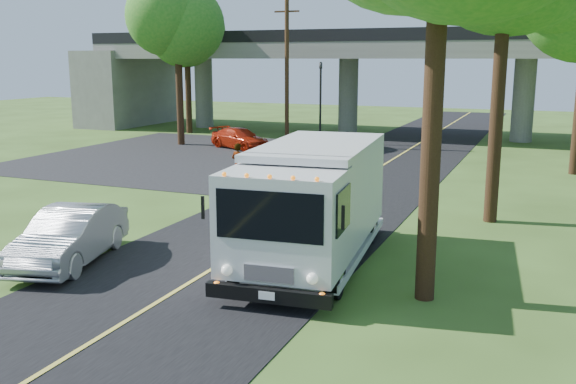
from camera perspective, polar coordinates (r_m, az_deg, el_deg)
The scene contains 13 objects.
ground at distance 16.23m, azimuth -8.31°, elevation -7.81°, with size 120.00×120.00×0.00m, color #334C1B.
road at distance 25.00m, azimuth 3.44°, elevation -0.71°, with size 7.00×90.00×0.02m, color black.
parking_lot at distance 36.79m, azimuth -8.77°, elevation 3.20°, with size 16.00×18.00×0.01m, color black.
lane_line at distance 24.99m, azimuth 3.45°, elevation -0.67°, with size 0.12×90.00×0.01m, color gold.
overpass at distance 45.78m, azimuth 12.73°, elevation 10.43°, with size 54.00×10.00×7.30m.
traffic_signal at distance 41.55m, azimuth 2.90°, elevation 8.72°, with size 0.18×0.22×5.20m.
utility_pole at distance 40.17m, azimuth -0.10°, elevation 10.62°, with size 1.60×0.26×9.00m.
tree_left_lot at distance 41.20m, azimuth -9.72°, elevation 15.09°, with size 5.60×5.50×10.50m.
tree_left_far at distance 47.85m, azimuth -8.91°, elevation 14.09°, with size 5.26×5.16×9.89m.
step_van at distance 16.95m, azimuth 2.14°, elevation -0.78°, with size 3.52×7.80×3.17m.
red_sedan at distance 39.40m, azimuth -4.30°, elevation 4.77°, with size 1.74×4.28×1.24m, color #A71F0A.
silver_sedan at distance 18.20m, azimuth -18.81°, elevation -3.72°, with size 1.57×4.50×1.48m, color gray.
pedestrian at distance 27.94m, azimuth -4.43°, elevation 2.49°, with size 0.67×0.44×1.83m, color gray.
Camera 1 is at (7.93, -13.08, 5.41)m, focal length 40.00 mm.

